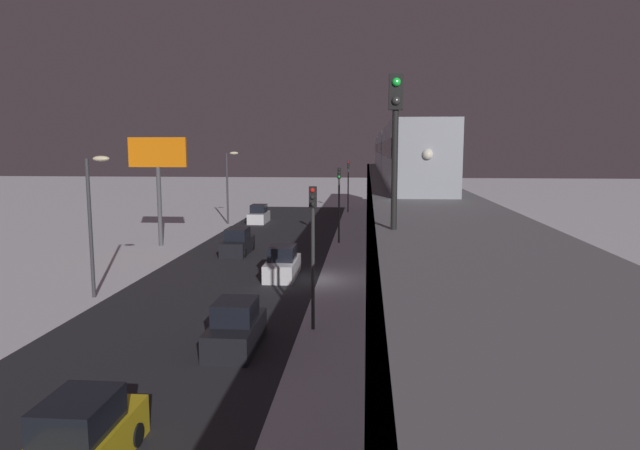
% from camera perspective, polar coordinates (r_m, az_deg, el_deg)
% --- Properties ---
extents(ground_plane, '(240.00, 240.00, 0.00)m').
position_cam_1_polar(ground_plane, '(34.96, -0.87, -5.55)').
color(ground_plane, white).
extents(avenue_asphalt, '(11.00, 85.68, 0.01)m').
position_cam_1_polar(avenue_asphalt, '(35.81, -9.05, -5.32)').
color(avenue_asphalt, '#28282D').
rests_on(avenue_asphalt, ground_plane).
extents(elevated_railway, '(5.00, 85.68, 5.93)m').
position_cam_1_polar(elevated_railway, '(34.07, 8.79, 2.71)').
color(elevated_railway, slate).
rests_on(elevated_railway, ground_plane).
extents(subway_train, '(2.94, 55.47, 3.40)m').
position_cam_1_polar(subway_train, '(51.60, 7.58, 7.33)').
color(subway_train, '#999EA8').
rests_on(subway_train, elevated_railway).
extents(rail_signal, '(0.36, 0.41, 4.00)m').
position_cam_1_polar(rail_signal, '(14.88, 7.60, 9.98)').
color(rail_signal, black).
rests_on(rail_signal, elevated_railway).
extents(sedan_black, '(1.91, 4.59, 1.97)m').
position_cam_1_polar(sedan_black, '(43.86, -8.29, -1.85)').
color(sedan_black, black).
rests_on(sedan_black, ground_plane).
extents(sedan_white, '(1.80, 4.12, 1.97)m').
position_cam_1_polar(sedan_white, '(61.64, -6.18, 0.98)').
color(sedan_white, silver).
rests_on(sedan_white, ground_plane).
extents(sedan_black_2, '(1.80, 4.20, 1.97)m').
position_cam_1_polar(sedan_black_2, '(23.55, -8.48, -10.28)').
color(sedan_black_2, black).
rests_on(sedan_black_2, ground_plane).
extents(sedan_white_2, '(1.80, 4.59, 1.97)m').
position_cam_1_polar(sedan_white_2, '(35.71, -3.80, -3.97)').
color(sedan_white_2, silver).
rests_on(sedan_white_2, ground_plane).
extents(taxi_cab, '(1.91, 4.40, 1.97)m').
position_cam_1_polar(taxi_cab, '(16.20, -23.02, -19.59)').
color(taxi_cab, gold).
rests_on(taxi_cab, ground_plane).
extents(traffic_light_near, '(0.32, 0.44, 6.40)m').
position_cam_1_polar(traffic_light_near, '(24.81, -0.72, -1.19)').
color(traffic_light_near, '#2D2D2D').
rests_on(traffic_light_near, ground_plane).
extents(traffic_light_mid, '(0.32, 0.44, 6.40)m').
position_cam_1_polar(traffic_light_mid, '(47.88, 1.93, 3.15)').
color(traffic_light_mid, '#2D2D2D').
rests_on(traffic_light_mid, ground_plane).
extents(traffic_light_far, '(0.32, 0.44, 6.40)m').
position_cam_1_polar(traffic_light_far, '(71.07, 2.86, 4.67)').
color(traffic_light_far, '#2D2D2D').
rests_on(traffic_light_far, ground_plane).
extents(commercial_billboard, '(4.80, 0.36, 8.90)m').
position_cam_1_polar(commercial_billboard, '(48.12, -16.01, 6.02)').
color(commercial_billboard, '#4C4C51').
rests_on(commercial_billboard, ground_plane).
extents(street_lamp_near, '(1.35, 0.44, 7.65)m').
position_cam_1_polar(street_lamp_near, '(32.46, -21.85, 1.48)').
color(street_lamp_near, '#38383D').
rests_on(street_lamp_near, ground_plane).
extents(street_lamp_far, '(1.35, 0.44, 7.65)m').
position_cam_1_polar(street_lamp_far, '(60.70, -9.13, 4.63)').
color(street_lamp_far, '#38383D').
rests_on(street_lamp_far, ground_plane).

